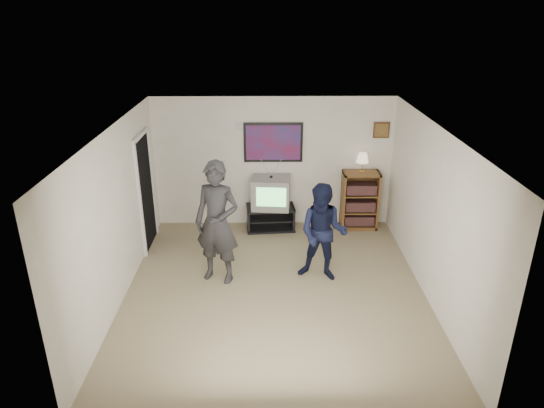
{
  "coord_description": "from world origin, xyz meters",
  "views": [
    {
      "loc": [
        -0.11,
        -6.27,
        4.06
      ],
      "look_at": [
        -0.04,
        0.7,
        1.15
      ],
      "focal_mm": 32.0,
      "sensor_mm": 36.0,
      "label": 1
    }
  ],
  "objects_px": {
    "media_stand": "(270,218)",
    "bookshelf": "(360,200)",
    "person_tall": "(217,223)",
    "crt_television": "(271,192)",
    "person_short": "(323,233)"
  },
  "relations": [
    {
      "from": "media_stand",
      "to": "crt_television",
      "type": "xyz_separation_m",
      "value": [
        0.01,
        -0.0,
        0.52
      ]
    },
    {
      "from": "media_stand",
      "to": "person_tall",
      "type": "bearing_deg",
      "value": -118.99
    },
    {
      "from": "media_stand",
      "to": "person_tall",
      "type": "height_order",
      "value": "person_tall"
    },
    {
      "from": "crt_television",
      "to": "person_short",
      "type": "relative_size",
      "value": 0.44
    },
    {
      "from": "crt_television",
      "to": "person_short",
      "type": "bearing_deg",
      "value": -61.41
    },
    {
      "from": "media_stand",
      "to": "person_short",
      "type": "bearing_deg",
      "value": -71.25
    },
    {
      "from": "bookshelf",
      "to": "crt_television",
      "type": "bearing_deg",
      "value": -178.31
    },
    {
      "from": "media_stand",
      "to": "bookshelf",
      "type": "xyz_separation_m",
      "value": [
        1.71,
        0.05,
        0.34
      ]
    },
    {
      "from": "person_tall",
      "to": "person_short",
      "type": "relative_size",
      "value": 1.23
    },
    {
      "from": "crt_television",
      "to": "person_tall",
      "type": "xyz_separation_m",
      "value": [
        -0.83,
        -1.83,
        0.22
      ]
    },
    {
      "from": "media_stand",
      "to": "crt_television",
      "type": "relative_size",
      "value": 1.36
    },
    {
      "from": "media_stand",
      "to": "bookshelf",
      "type": "height_order",
      "value": "bookshelf"
    },
    {
      "from": "crt_television",
      "to": "bookshelf",
      "type": "xyz_separation_m",
      "value": [
        1.7,
        0.05,
        -0.19
      ]
    },
    {
      "from": "person_tall",
      "to": "person_short",
      "type": "distance_m",
      "value": 1.63
    },
    {
      "from": "media_stand",
      "to": "bookshelf",
      "type": "bearing_deg",
      "value": -3.21
    }
  ]
}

